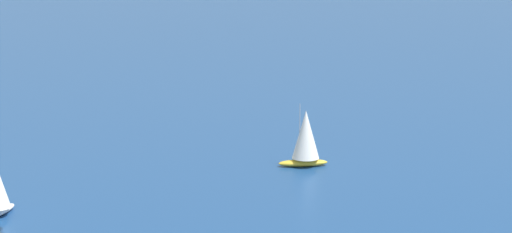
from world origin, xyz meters
TOP-DOWN VIEW (x-y plane):
  - sailboat_outer_ring_a at (-44.16, -54.08)m, footprint 10.52×7.40m

SIDE VIEW (x-z plane):
  - sailboat_outer_ring_a at x=-44.16m, z-range -0.57..12.62m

